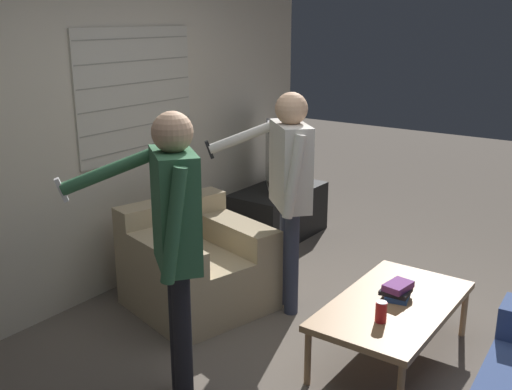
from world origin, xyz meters
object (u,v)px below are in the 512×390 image
object	(u,v)px
book_stack	(397,291)
spare_remote	(404,281)
armchair_beige	(195,266)
soda_can	(381,312)
coffee_table	(393,307)
person_left_standing	(174,227)
person_right_standing	(289,176)
tv	(278,157)

from	to	relation	value
book_stack	spare_remote	size ratio (longest dim) A/B	1.59
armchair_beige	soda_can	distance (m)	1.53
armchair_beige	spare_remote	world-z (taller)	armchair_beige
coffee_table	person_left_standing	distance (m)	1.50
armchair_beige	book_stack	world-z (taller)	armchair_beige
armchair_beige	person_left_standing	size ratio (longest dim) A/B	0.66
armchair_beige	book_stack	size ratio (longest dim) A/B	4.98
book_stack	person_left_standing	bearing A→B (deg)	145.90
person_left_standing	soda_can	distance (m)	1.29
coffee_table	person_right_standing	size ratio (longest dim) A/B	0.74
coffee_table	person_left_standing	xyz separation A→B (m)	(-1.08, 0.79, 0.68)
armchair_beige	person_left_standing	world-z (taller)	person_left_standing
soda_can	book_stack	bearing A→B (deg)	7.38
tv	book_stack	xyz separation A→B (m)	(-1.34, -1.77, -0.37)
person_left_standing	person_right_standing	distance (m)	1.29
book_stack	tv	bearing A→B (deg)	52.99
armchair_beige	spare_remote	xyz separation A→B (m)	(0.46, -1.43, 0.09)
book_stack	armchair_beige	bearing A→B (deg)	98.43
spare_remote	soda_can	bearing A→B (deg)	172.34
person_left_standing	soda_can	bearing A→B (deg)	-97.70
coffee_table	book_stack	size ratio (longest dim) A/B	5.42
coffee_table	soda_can	distance (m)	0.29
tv	book_stack	size ratio (longest dim) A/B	2.92
person_right_standing	tv	bearing A→B (deg)	-11.03
armchair_beige	person_right_standing	world-z (taller)	person_right_standing
person_left_standing	book_stack	bearing A→B (deg)	-86.26
coffee_table	soda_can	world-z (taller)	soda_can
soda_can	spare_remote	world-z (taller)	soda_can
tv	spare_remote	size ratio (longest dim) A/B	4.64
person_right_standing	book_stack	size ratio (longest dim) A/B	7.37
tv	person_left_standing	world-z (taller)	person_left_standing
coffee_table	soda_can	bearing A→B (deg)	-172.77
person_left_standing	book_stack	distance (m)	1.51
person_right_standing	soda_can	xyz separation A→B (m)	(-0.47, -0.94, -0.56)
spare_remote	coffee_table	bearing A→B (deg)	174.04
soda_can	armchair_beige	bearing A→B (deg)	85.35
tv	person_left_standing	xyz separation A→B (m)	(-2.49, -0.99, 0.23)
armchair_beige	person_left_standing	bearing A→B (deg)	51.51
book_stack	person_right_standing	bearing A→B (deg)	81.78
person_right_standing	spare_remote	bearing A→B (deg)	-129.76
coffee_table	soda_can	xyz separation A→B (m)	(-0.27, -0.03, 0.10)
armchair_beige	tv	world-z (taller)	tv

